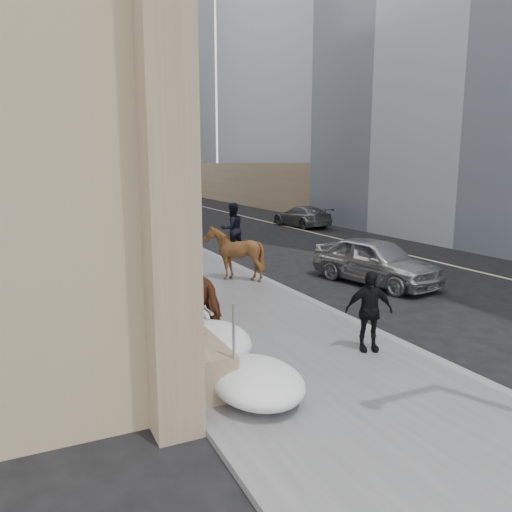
# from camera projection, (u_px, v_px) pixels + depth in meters

# --- Properties ---
(ground) EXTENTS (140.00, 140.00, 0.00)m
(ground) POSITION_uv_depth(u_px,v_px,m) (276.00, 351.00, 10.72)
(ground) COLOR black
(ground) RESTS_ON ground
(sidewalk) EXTENTS (5.00, 80.00, 0.12)m
(sidewalk) POSITION_uv_depth(u_px,v_px,m) (159.00, 264.00, 19.61)
(sidewalk) COLOR #555558
(sidewalk) RESTS_ON ground
(curb) EXTENTS (0.24, 80.00, 0.12)m
(curb) POSITION_uv_depth(u_px,v_px,m) (221.00, 259.00, 20.70)
(curb) COLOR slate
(curb) RESTS_ON ground
(lane_line) EXTENTS (0.15, 70.00, 0.01)m
(lane_line) POSITION_uv_depth(u_px,v_px,m) (374.00, 247.00, 23.99)
(lane_line) COLOR #BFB78C
(lane_line) RESTS_ON ground
(far_podium) EXTENTS (2.00, 80.00, 4.00)m
(far_podium) POSITION_uv_depth(u_px,v_px,m) (454.00, 202.00, 25.71)
(far_podium) COLOR #826A54
(far_podium) RESTS_ON ground
(bg_building_mid) EXTENTS (30.00, 12.00, 28.00)m
(bg_building_mid) POSITION_uv_depth(u_px,v_px,m) (88.00, 83.00, 63.24)
(bg_building_mid) COLOR slate
(bg_building_mid) RESTS_ON ground
(bg_building_far) EXTENTS (24.00, 12.00, 20.00)m
(bg_building_far) POSITION_uv_depth(u_px,v_px,m) (5.00, 120.00, 70.49)
(bg_building_far) COLOR gray
(bg_building_far) RESTS_ON ground
(streetlight_mid) EXTENTS (1.71, 0.24, 8.00)m
(streetlight_mid) POSITION_uv_depth(u_px,v_px,m) (192.00, 150.00, 23.48)
(streetlight_mid) COLOR #2D2D30
(streetlight_mid) RESTS_ON ground
(streetlight_far) EXTENTS (1.71, 0.24, 8.00)m
(streetlight_far) POSITION_uv_depth(u_px,v_px,m) (117.00, 156.00, 41.29)
(streetlight_far) COLOR #2D2D30
(streetlight_far) RESTS_ON ground
(traffic_signal) EXTENTS (4.10, 0.22, 6.00)m
(traffic_signal) POSITION_uv_depth(u_px,v_px,m) (141.00, 163.00, 30.43)
(traffic_signal) COLOR #2D2D30
(traffic_signal) RESTS_ON ground
(snow_bank) EXTENTS (1.70, 18.10, 0.76)m
(snow_bank) POSITION_uv_depth(u_px,v_px,m) (132.00, 266.00, 17.26)
(snow_bank) COLOR white
(snow_bank) RESTS_ON sidewalk
(mounted_horse_left) EXTENTS (1.64, 2.43, 2.61)m
(mounted_horse_left) POSITION_uv_depth(u_px,v_px,m) (197.00, 290.00, 11.33)
(mounted_horse_left) COLOR #452314
(mounted_horse_left) RESTS_ON sidewalk
(mounted_horse_right) EXTENTS (1.68, 1.84, 2.57)m
(mounted_horse_right) POSITION_uv_depth(u_px,v_px,m) (234.00, 249.00, 16.63)
(mounted_horse_right) COLOR #4E2F16
(mounted_horse_right) RESTS_ON sidewalk
(pedestrian) EXTENTS (1.08, 0.75, 1.70)m
(pedestrian) POSITION_uv_depth(u_px,v_px,m) (369.00, 311.00, 10.33)
(pedestrian) COLOR black
(pedestrian) RESTS_ON sidewalk
(car_silver) EXTENTS (2.76, 4.86, 1.56)m
(car_silver) POSITION_uv_depth(u_px,v_px,m) (376.00, 261.00, 16.60)
(car_silver) COLOR #A1A3A8
(car_silver) RESTS_ON ground
(car_grey) EXTENTS (2.41, 4.72, 1.31)m
(car_grey) POSITION_uv_depth(u_px,v_px,m) (301.00, 216.00, 31.70)
(car_grey) COLOR #585C60
(car_grey) RESTS_ON ground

